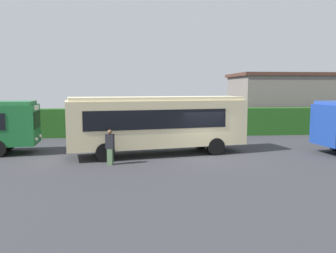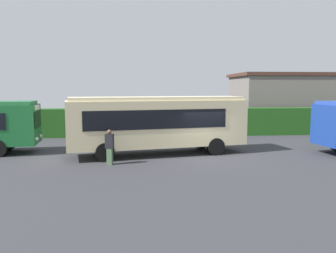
% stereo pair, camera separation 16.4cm
% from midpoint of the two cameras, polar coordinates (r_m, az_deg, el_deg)
% --- Properties ---
extents(ground_plane, '(86.62, 86.62, 0.00)m').
position_cam_midpoint_polar(ground_plane, '(19.17, 6.68, -5.19)').
color(ground_plane, '#38383D').
extents(bus_cream, '(10.50, 4.48, 3.35)m').
position_cam_midpoint_polar(bus_cream, '(19.74, -1.49, 0.82)').
color(bus_cream, beige).
rests_on(bus_cream, ground_plane).
extents(person_right, '(0.46, 0.34, 1.78)m').
position_cam_midpoint_polar(person_right, '(17.42, -9.43, -3.24)').
color(person_right, '#4C6B47').
rests_on(person_right, ground_plane).
extents(person_far, '(0.38, 0.46, 1.90)m').
position_cam_midpoint_polar(person_far, '(21.59, -6.82, -1.16)').
color(person_far, silver).
rests_on(person_far, ground_plane).
extents(hedge_row, '(55.31, 1.45, 2.22)m').
position_cam_midpoint_polar(hedge_row, '(27.96, 2.95, 0.78)').
color(hedge_row, '#21541A').
rests_on(hedge_row, ground_plane).
extents(depot_building, '(12.23, 6.96, 5.24)m').
position_cam_midpoint_polar(depot_building, '(35.82, 20.70, 4.04)').
color(depot_building, slate).
rests_on(depot_building, ground_plane).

